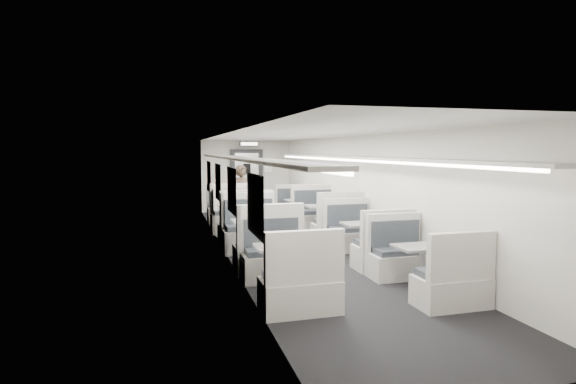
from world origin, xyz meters
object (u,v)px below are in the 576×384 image
booth_left_c (258,240)px  vestibule_door (247,181)px  booth_left_d (285,269)px  booth_right_d (422,268)px  booth_right_a (299,211)px  exit_sign (249,144)px  booth_left_b (239,221)px  passenger (242,196)px  booth_right_c (364,241)px  booth_right_b (325,221)px  booth_left_a (229,213)px

booth_left_c → vestibule_door: size_ratio=1.07×
booth_left_d → booth_right_d: (2.00, -0.38, -0.02)m
booth_right_a → exit_sign: size_ratio=3.15×
booth_left_c → booth_right_d: (2.00, -2.35, -0.06)m
booth_left_d → booth_left_b: bearing=90.0°
booth_left_c → passenger: size_ratio=1.34×
booth_right_c → vestibule_door: vestibule_door is taller
booth_left_b → booth_right_b: 2.04m
vestibule_door → booth_left_c: bearing=-98.3°
booth_right_b → exit_sign: (-1.00, 4.53, 1.88)m
booth_right_b → booth_right_c: bearing=-90.0°
booth_left_b → passenger: (0.33, 1.47, 0.43)m
booth_left_d → exit_sign: 8.62m
booth_left_d → vestibule_door: (1.00, 8.84, 0.67)m
booth_right_c → passenger: 4.43m
passenger → exit_sign: size_ratio=2.72×
booth_left_a → booth_left_d: booth_left_d is taller
booth_left_a → booth_right_b: booth_right_b is taller
booth_left_a → booth_left_b: (0.00, -1.77, 0.05)m
vestibule_door → exit_sign: (0.00, -0.49, 1.24)m
booth_left_d → passenger: 5.73m
exit_sign → booth_right_a: bearing=-67.1°
booth_left_c → booth_left_d: booth_left_c is taller
booth_left_d → booth_left_c: bearing=90.0°
vestibule_door → passenger: bearing=-102.1°
booth_left_a → vestibule_door: (1.00, 2.84, 0.67)m
passenger → vestibule_door: vestibule_door is taller
booth_left_c → booth_right_d: booth_left_c is taller
booth_left_a → booth_right_d: (2.00, -6.38, -0.02)m
booth_left_a → booth_right_d: 6.68m
booth_right_c → booth_right_d: size_ratio=1.03×
booth_right_d → passenger: size_ratio=1.15×
booth_left_b → booth_right_b: (2.00, -0.41, -0.01)m
booth_left_a → vestibule_door: bearing=70.6°
booth_left_b → booth_right_c: (2.00, -2.61, -0.05)m
booth_right_a → passenger: size_ratio=1.16×
booth_left_a → booth_right_d: booth_left_a is taller
booth_left_b → booth_right_c: bearing=-52.5°
vestibule_door → booth_left_a: bearing=-109.4°
booth_left_a → booth_right_c: (2.00, -4.38, -0.01)m
booth_right_b → booth_right_d: booth_right_b is taller
booth_right_b → exit_sign: bearing=102.5°
booth_right_b → booth_right_c: 2.20m
passenger → booth_right_b: bearing=-72.0°
booth_left_c → booth_right_c: bearing=-9.9°
booth_right_c → booth_right_a: bearing=90.0°
booth_left_a → exit_sign: size_ratio=3.30×
booth_left_c → booth_right_c: 2.03m
booth_left_b → exit_sign: size_ratio=3.71×
booth_right_c → booth_left_d: bearing=-141.0°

